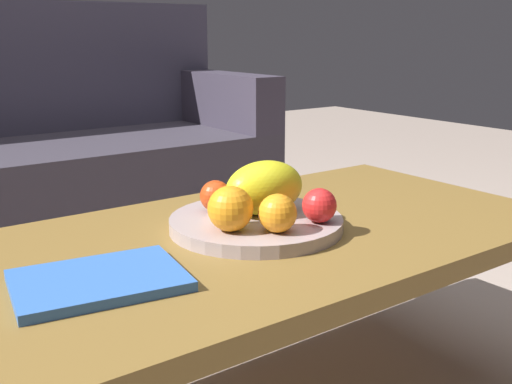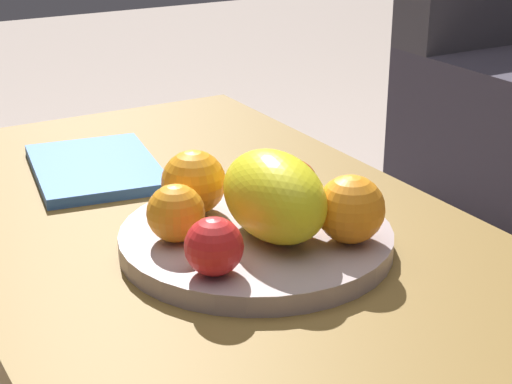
# 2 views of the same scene
# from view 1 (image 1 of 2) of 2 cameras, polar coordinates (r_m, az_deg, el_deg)

# --- Properties ---
(coffee_table) EXTENTS (1.27, 0.64, 0.41)m
(coffee_table) POSITION_cam_1_polar(r_m,az_deg,el_deg) (1.18, -0.42, -5.79)
(coffee_table) COLOR brown
(coffee_table) RESTS_ON ground_plane
(couch) EXTENTS (1.70, 0.70, 0.90)m
(couch) POSITION_cam_1_polar(r_m,az_deg,el_deg) (2.37, -19.99, 2.17)
(couch) COLOR #36323D
(couch) RESTS_ON ground_plane
(fruit_bowl) EXTENTS (0.34, 0.34, 0.03)m
(fruit_bowl) POSITION_cam_1_polar(r_m,az_deg,el_deg) (1.19, -0.00, -2.92)
(fruit_bowl) COLOR #A49291
(fruit_bowl) RESTS_ON coffee_table
(melon_large_front) EXTENTS (0.17, 0.11, 0.11)m
(melon_large_front) POSITION_cam_1_polar(r_m,az_deg,el_deg) (1.19, 0.81, 0.41)
(melon_large_front) COLOR yellow
(melon_large_front) RESTS_ON fruit_bowl
(orange_front) EXTENTS (0.08, 0.08, 0.08)m
(orange_front) POSITION_cam_1_polar(r_m,az_deg,el_deg) (1.09, -2.40, -1.56)
(orange_front) COLOR orange
(orange_front) RESTS_ON fruit_bowl
(orange_left) EXTENTS (0.08, 0.08, 0.08)m
(orange_left) POSITION_cam_1_polar(r_m,az_deg,el_deg) (1.28, 0.86, 0.89)
(orange_left) COLOR orange
(orange_left) RESTS_ON fruit_bowl
(orange_right) EXTENTS (0.07, 0.07, 0.07)m
(orange_right) POSITION_cam_1_polar(r_m,az_deg,el_deg) (1.09, 2.19, -1.95)
(orange_right) COLOR orange
(orange_right) RESTS_ON fruit_bowl
(apple_front) EXTENTS (0.06, 0.06, 0.06)m
(apple_front) POSITION_cam_1_polar(r_m,az_deg,el_deg) (1.22, -3.79, -0.37)
(apple_front) COLOR #B73A14
(apple_front) RESTS_ON fruit_bowl
(apple_right) EXTENTS (0.07, 0.07, 0.07)m
(apple_right) POSITION_cam_1_polar(r_m,az_deg,el_deg) (1.15, 5.92, -1.26)
(apple_right) COLOR red
(apple_right) RESTS_ON fruit_bowl
(banana_bunch) EXTENTS (0.17, 0.14, 0.06)m
(banana_bunch) POSITION_cam_1_polar(r_m,az_deg,el_deg) (1.21, -1.06, -0.61)
(banana_bunch) COLOR yellow
(banana_bunch) RESTS_ON fruit_bowl
(magazine) EXTENTS (0.28, 0.22, 0.02)m
(magazine) POSITION_cam_1_polar(r_m,az_deg,el_deg) (0.96, -14.45, -8.00)
(magazine) COLOR #3467BF
(magazine) RESTS_ON coffee_table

